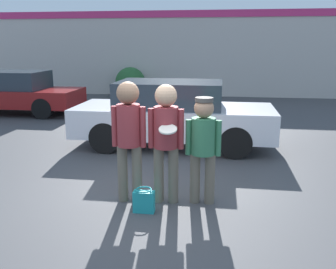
# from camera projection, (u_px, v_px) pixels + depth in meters

# --- Properties ---
(ground_plane) EXTENTS (56.00, 56.00, 0.00)m
(ground_plane) POSITION_uv_depth(u_px,v_px,m) (146.00, 202.00, 5.67)
(ground_plane) COLOR #3F3F42
(storefront_building) EXTENTS (24.00, 0.22, 3.72)m
(storefront_building) POSITION_uv_depth(u_px,v_px,m) (199.00, 53.00, 16.54)
(storefront_building) COLOR beige
(storefront_building) RESTS_ON ground
(person_left) EXTENTS (0.51, 0.34, 1.81)m
(person_left) POSITION_uv_depth(u_px,v_px,m) (129.00, 131.00, 5.44)
(person_left) COLOR #665B4C
(person_left) RESTS_ON ground
(person_middle_with_frisbee) EXTENTS (0.52, 0.56, 1.77)m
(person_middle_with_frisbee) POSITION_uv_depth(u_px,v_px,m) (166.00, 133.00, 5.42)
(person_middle_with_frisbee) COLOR #665B4C
(person_middle_with_frisbee) RESTS_ON ground
(person_right) EXTENTS (0.52, 0.35, 1.59)m
(person_right) POSITION_uv_depth(u_px,v_px,m) (203.00, 142.00, 5.42)
(person_right) COLOR #665B4C
(person_right) RESTS_ON ground
(parked_car_near) EXTENTS (4.50, 1.78, 1.50)m
(parked_car_near) POSITION_uv_depth(u_px,v_px,m) (173.00, 114.00, 8.57)
(parked_car_near) COLOR silver
(parked_car_near) RESTS_ON ground
(parked_car_far) EXTENTS (4.41, 1.79, 1.43)m
(parked_car_far) POSITION_uv_depth(u_px,v_px,m) (14.00, 92.00, 12.61)
(parked_car_far) COLOR maroon
(parked_car_far) RESTS_ON ground
(shrub) EXTENTS (1.32, 1.32, 1.32)m
(shrub) POSITION_uv_depth(u_px,v_px,m) (130.00, 82.00, 16.43)
(shrub) COLOR #285B2D
(shrub) RESTS_ON ground
(handbag) EXTENTS (0.30, 0.23, 0.35)m
(handbag) POSITION_uv_depth(u_px,v_px,m) (144.00, 201.00, 5.29)
(handbag) COLOR teal
(handbag) RESTS_ON ground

